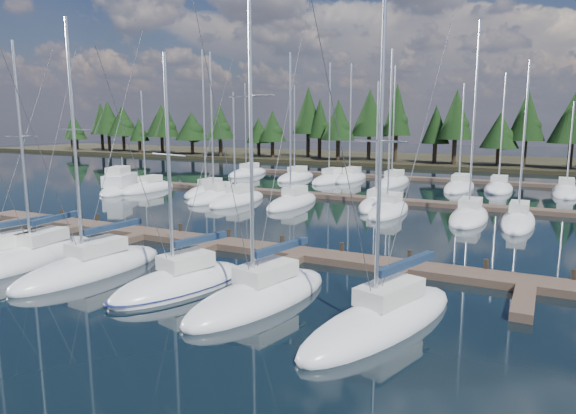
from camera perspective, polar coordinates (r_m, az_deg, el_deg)
The scene contains 12 objects.
ground at distance 43.60m, azimuth 1.44°, elevation -0.91°, with size 260.00×260.00×0.00m, color black.
far_shore at distance 100.64m, azimuth 16.51°, elevation 4.95°, with size 220.00×30.00×0.60m, color #2E2A19.
main_dock at distance 32.89m, azimuth -8.21°, elevation -4.19°, with size 44.00×6.13×0.90m.
back_docks at distance 61.59m, azimuth 9.39°, elevation 2.30°, with size 50.00×21.80×0.40m.
front_sailboat_2 at distance 32.94m, azimuth -26.00°, elevation -4.93°, with size 3.66×9.04×13.00m.
front_sailboat_3 at distance 29.31m, azimuth -20.99°, elevation -6.33°, with size 3.55×9.29×13.75m.
front_sailboat_4 at distance 25.42m, azimuth -11.84°, elevation -8.35°, with size 4.92×8.28×11.78m.
front_sailboat_5 at distance 23.22m, azimuth -3.10°, elevation -9.82°, with size 4.51×9.21×16.38m.
front_sailboat_6 at distance 20.98m, azimuth 10.47°, elevation -12.24°, with size 5.26×10.01×13.25m.
back_sailboat_rows at distance 56.45m, azimuth 8.02°, elevation 1.73°, with size 48.34×31.43×16.23m.
motor_yacht_left at distance 60.83m, azimuth -18.14°, elevation 2.14°, with size 6.67×9.69×4.63m.
tree_line at distance 91.18m, azimuth 14.31°, elevation 9.13°, with size 183.57×11.48×13.54m.
Camera 1 is at (18.59, -8.60, 8.10)m, focal length 32.00 mm.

